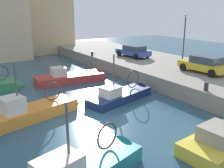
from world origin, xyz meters
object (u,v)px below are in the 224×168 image
object	(u,v)px
fishing_boat_navy	(123,98)
parked_car_yellow	(205,64)
fishing_boat_red	(74,80)
mooring_bollard_mid	(206,87)
mooring_bollard_north	(92,53)
parked_car_blue	(133,51)
quay_streetlamp	(185,30)
fishing_boat_orange	(35,115)

from	to	relation	value
fishing_boat_navy	parked_car_yellow	xyz separation A→B (m)	(7.79, -0.88, 1.82)
fishing_boat_red	mooring_bollard_mid	world-z (taller)	fishing_boat_red
mooring_bollard_north	parked_car_yellow	bearing A→B (deg)	-71.73
mooring_bollard_mid	mooring_bollard_north	distance (m)	16.00
parked_car_yellow	parked_car_blue	bearing A→B (deg)	93.48
fishing_boat_navy	quay_streetlamp	xyz separation A→B (m)	(9.30, 2.94, 4.35)
mooring_bollard_mid	quay_streetlamp	xyz separation A→B (m)	(5.65, 7.26, 2.98)
fishing_boat_red	mooring_bollard_mid	size ratio (longest dim) A/B	12.81
fishing_boat_orange	parked_car_blue	distance (m)	16.06
parked_car_blue	mooring_bollard_north	bearing A→B (deg)	137.49
fishing_boat_navy	mooring_bollard_mid	bearing A→B (deg)	-49.84
fishing_boat_red	parked_car_yellow	xyz separation A→B (m)	(8.84, -7.34, 1.84)
fishing_boat_orange	fishing_boat_red	bearing A→B (deg)	49.30
mooring_bollard_north	fishing_boat_red	bearing A→B (deg)	-131.94
mooring_bollard_mid	quay_streetlamp	distance (m)	9.67
fishing_boat_red	mooring_bollard_north	bearing A→B (deg)	48.06
mooring_bollard_north	mooring_bollard_mid	bearing A→B (deg)	-90.00
mooring_bollard_north	quay_streetlamp	size ratio (longest dim) A/B	0.11
parked_car_blue	quay_streetlamp	size ratio (longest dim) A/B	0.89
fishing_boat_orange	quay_streetlamp	distance (m)	16.56
parked_car_yellow	parked_car_blue	size ratio (longest dim) A/B	0.99
fishing_boat_red	parked_car_blue	bearing A→B (deg)	13.20
fishing_boat_orange	mooring_bollard_north	world-z (taller)	fishing_boat_orange
fishing_boat_red	mooring_bollard_mid	xyz separation A→B (m)	(4.69, -10.78, 1.38)
mooring_bollard_mid	quay_streetlamp	size ratio (longest dim) A/B	0.11
parked_car_blue	mooring_bollard_mid	bearing A→B (deg)	-105.73
mooring_bollard_mid	quay_streetlamp	bearing A→B (deg)	52.12
fishing_boat_orange	parked_car_yellow	world-z (taller)	fishing_boat_orange
fishing_boat_red	mooring_bollard_mid	distance (m)	11.83
quay_streetlamp	parked_car_blue	bearing A→B (deg)	110.77
parked_car_blue	mooring_bollard_north	size ratio (longest dim) A/B	7.86
fishing_boat_red	fishing_boat_navy	distance (m)	6.54
fishing_boat_orange	mooring_bollard_mid	xyz separation A→B (m)	(10.10, -4.49, 1.35)
parked_car_blue	mooring_bollard_north	world-z (taller)	parked_car_blue
fishing_boat_orange	parked_car_blue	world-z (taller)	fishing_boat_orange
fishing_boat_navy	mooring_bollard_mid	distance (m)	5.82
fishing_boat_red	parked_car_yellow	distance (m)	11.63
parked_car_blue	fishing_boat_navy	bearing A→B (deg)	-130.72
fishing_boat_navy	fishing_boat_orange	xyz separation A→B (m)	(-6.45, 0.17, 0.02)
fishing_boat_red	parked_car_yellow	bearing A→B (deg)	-39.70
quay_streetlamp	mooring_bollard_mid	bearing A→B (deg)	-127.88
parked_car_yellow	fishing_boat_navy	bearing A→B (deg)	173.55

